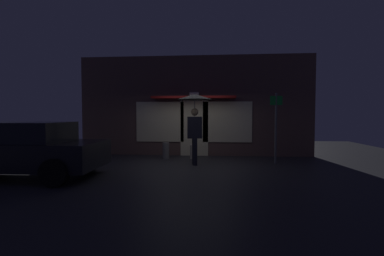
% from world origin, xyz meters
% --- Properties ---
extents(ground_plane, '(18.00, 18.00, 0.00)m').
position_xyz_m(ground_plane, '(0.00, 0.00, 0.00)').
color(ground_plane, '#26262B').
extents(building_facade, '(9.29, 1.00, 3.98)m').
position_xyz_m(building_facade, '(-0.00, 2.34, 1.97)').
color(building_facade, brown).
rests_on(building_facade, ground).
extents(person_with_umbrella, '(1.17, 1.17, 2.29)m').
position_xyz_m(person_with_umbrella, '(0.17, 0.15, 1.79)').
color(person_with_umbrella, black).
rests_on(person_with_umbrella, ground).
extents(parked_car, '(4.14, 2.11, 1.44)m').
position_xyz_m(parked_car, '(-4.17, -2.05, 0.74)').
color(parked_car, black).
rests_on(parked_car, ground).
extents(street_sign_post, '(0.40, 0.07, 2.35)m').
position_xyz_m(street_sign_post, '(2.85, 0.65, 1.34)').
color(street_sign_post, '#595B60').
rests_on(street_sign_post, ground).
extents(sidewalk_bollard, '(0.24, 0.24, 0.61)m').
position_xyz_m(sidewalk_bollard, '(-0.98, 1.25, 0.30)').
color(sidewalk_bollard, slate).
rests_on(sidewalk_bollard, ground).
extents(sidewalk_bollard_2, '(0.24, 0.24, 0.52)m').
position_xyz_m(sidewalk_bollard_2, '(0.02, 1.44, 0.26)').
color(sidewalk_bollard_2, '#B2A899').
rests_on(sidewalk_bollard_2, ground).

